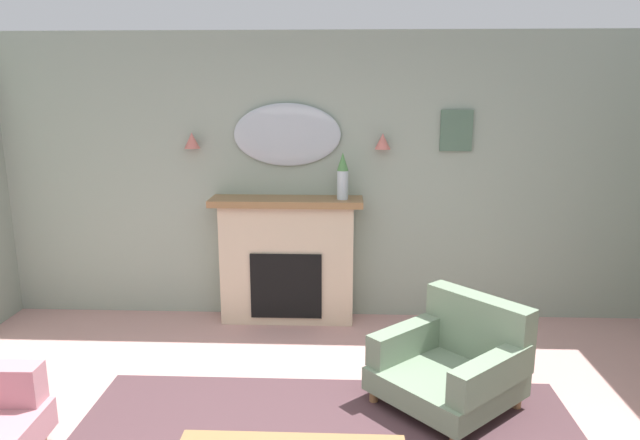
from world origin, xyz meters
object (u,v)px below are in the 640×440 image
(wall_mirror, at_px, (287,135))
(wall_sconce_right, at_px, (383,141))
(wall_sconce_left, at_px, (192,140))
(framed_picture, at_px, (456,131))
(fireplace, at_px, (287,261))
(armchair_by_coffee_table, at_px, (455,360))
(mantel_vase_right, at_px, (343,176))

(wall_mirror, bearing_deg, wall_sconce_right, -3.37)
(wall_sconce_left, relative_size, framed_picture, 0.39)
(fireplace, bearing_deg, wall_sconce_left, 173.84)
(framed_picture, height_order, armchair_by_coffee_table, framed_picture)
(mantel_vase_right, height_order, framed_picture, framed_picture)
(framed_picture, distance_m, armchair_by_coffee_table, 2.12)
(wall_mirror, xyz_separation_m, wall_sconce_right, (0.85, -0.05, -0.05))
(wall_mirror, relative_size, wall_sconce_left, 6.86)
(wall_sconce_right, bearing_deg, fireplace, -173.84)
(wall_mirror, height_order, framed_picture, wall_mirror)
(fireplace, height_order, wall_sconce_left, wall_sconce_left)
(wall_sconce_right, height_order, armchair_by_coffee_table, wall_sconce_right)
(framed_picture, bearing_deg, wall_sconce_right, -174.73)
(wall_sconce_right, distance_m, framed_picture, 0.66)
(wall_sconce_left, bearing_deg, framed_picture, 1.46)
(wall_sconce_right, bearing_deg, mantel_vase_right, -161.08)
(wall_sconce_left, relative_size, armchair_by_coffee_table, 0.12)
(wall_mirror, bearing_deg, fireplace, -90.00)
(fireplace, relative_size, wall_sconce_left, 9.71)
(fireplace, height_order, armchair_by_coffee_table, fireplace)
(fireplace, xyz_separation_m, armchair_by_coffee_table, (1.28, -1.38, -0.27))
(wall_sconce_right, xyz_separation_m, framed_picture, (0.65, 0.06, 0.09))
(wall_mirror, xyz_separation_m, wall_sconce_left, (-0.85, -0.05, -0.05))
(fireplace, xyz_separation_m, wall_mirror, (-0.00, 0.14, 1.14))
(fireplace, bearing_deg, mantel_vase_right, -3.24)
(fireplace, xyz_separation_m, mantel_vase_right, (0.50, -0.03, 0.80))
(wall_sconce_left, height_order, wall_sconce_right, same)
(framed_picture, bearing_deg, fireplace, -174.23)
(wall_mirror, height_order, armchair_by_coffee_table, wall_mirror)
(wall_mirror, bearing_deg, armchair_by_coffee_table, -49.94)
(wall_sconce_left, height_order, armchair_by_coffee_table, wall_sconce_left)
(fireplace, bearing_deg, armchair_by_coffee_table, -47.17)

